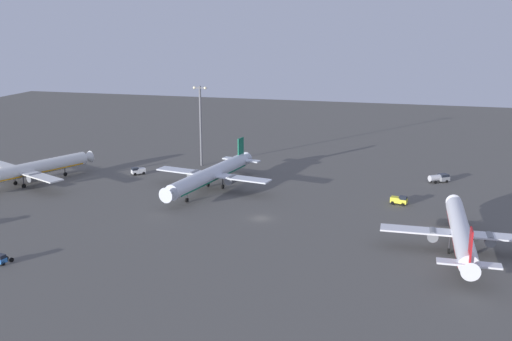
{
  "coord_description": "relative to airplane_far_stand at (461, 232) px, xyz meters",
  "views": [
    {
      "loc": [
        33.24,
        -130.94,
        46.67
      ],
      "look_at": [
        -8.92,
        29.1,
        4.0
      ],
      "focal_mm": 41.77,
      "sensor_mm": 36.0,
      "label": 1
    }
  ],
  "objects": [
    {
      "name": "cargo_loader",
      "position": [
        -12.94,
        29.17,
        -2.86
      ],
      "size": [
        4.45,
        2.75,
        2.25
      ],
      "rotation": [
        0.0,
        0.0,
        4.51
      ],
      "color": "yellow",
      "rests_on": "ground"
    },
    {
      "name": "fuel_truck",
      "position": [
        -2.26,
        53.86,
        -2.68
      ],
      "size": [
        6.36,
        5.33,
        2.35
      ],
      "rotation": [
        0.0,
        0.0,
        5.32
      ],
      "color": "gray",
      "rests_on": "ground"
    },
    {
      "name": "airplane_mid_apron",
      "position": [
        -64.02,
        29.72,
        0.29
      ],
      "size": [
        34.79,
        44.46,
        11.46
      ],
      "rotation": [
        0.0,
        0.0,
        2.95
      ],
      "color": "silver",
      "rests_on": "ground"
    },
    {
      "name": "ground_plane",
      "position": [
        -44.6,
        9.44,
        -4.04
      ],
      "size": [
        416.0,
        416.0,
        0.0
      ],
      "primitive_type": "plane",
      "color": "#56544F"
    },
    {
      "name": "apron_light_central",
      "position": [
        -76.28,
        55.44,
        10.68
      ],
      "size": [
        4.8,
        0.9,
        25.77
      ],
      "color": "slate",
      "rests_on": "ground"
    },
    {
      "name": "airplane_taxiway_distant",
      "position": [
        -117.06,
        20.69,
        0.2
      ],
      "size": [
        32.57,
        41.21,
        11.22
      ],
      "rotation": [
        0.0,
        0.0,
        -0.43
      ],
      "color": "silver",
      "rests_on": "ground"
    },
    {
      "name": "maintenance_van",
      "position": [
        -91.19,
        39.67,
        -2.86
      ],
      "size": [
        4.39,
        4.23,
        2.25
      ],
      "rotation": [
        0.0,
        0.0,
        2.31
      ],
      "color": "white",
      "rests_on": "ground"
    },
    {
      "name": "airplane_far_stand",
      "position": [
        0.0,
        0.0,
        0.0
      ],
      "size": [
        32.33,
        41.6,
        10.69
      ],
      "rotation": [
        0.0,
        0.0,
        0.01
      ],
      "color": "white",
      "rests_on": "ground"
    },
    {
      "name": "pushback_tug",
      "position": [
        -86.73,
        -29.96,
        -2.97
      ],
      "size": [
        2.45,
        3.4,
        2.05
      ],
      "rotation": [
        0.0,
        0.0,
        2.91
      ],
      "color": "#3372BF",
      "rests_on": "ground"
    }
  ]
}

